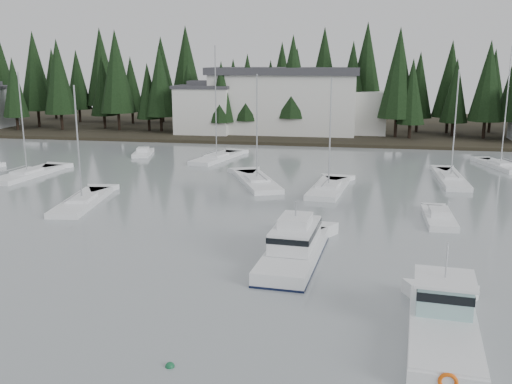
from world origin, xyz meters
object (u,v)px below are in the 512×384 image
at_px(house_west, 205,108).
at_px(sailboat_2, 27,176).
at_px(sailboat_1, 257,183).
at_px(lobster_boat_teal, 443,327).
at_px(sailboat_5, 451,180).
at_px(sailboat_4, 82,204).
at_px(harbor_inn, 296,101).
at_px(runabout_1, 439,219).
at_px(sailboat_0, 500,167).
at_px(cabin_cruiser_center, 294,250).
at_px(sailboat_9, 217,159).
at_px(sailboat_8, 328,190).
at_px(runabout_3, 143,154).

distance_m(house_west, sailboat_2, 38.66).
bearing_deg(sailboat_1, sailboat_2, 68.45).
height_order(sailboat_1, sailboat_2, sailboat_2).
xyz_separation_m(lobster_boat_teal, sailboat_5, (5.60, 36.97, -0.52)).
bearing_deg(sailboat_4, sailboat_5, -71.87).
relative_size(sailboat_1, sailboat_4, 1.06).
height_order(harbor_inn, runabout_1, harbor_inn).
relative_size(sailboat_0, sailboat_4, 1.33).
relative_size(cabin_cruiser_center, sailboat_2, 0.87).
bearing_deg(sailboat_0, sailboat_4, 106.05).
bearing_deg(sailboat_9, sailboat_8, -122.53).
distance_m(sailboat_0, sailboat_4, 48.38).
distance_m(sailboat_2, runabout_1, 43.96).
distance_m(harbor_inn, runabout_3, 30.70).
bearing_deg(sailboat_0, harbor_inn, 31.53).
bearing_deg(harbor_inn, cabin_cruiser_center, -83.58).
bearing_deg(sailboat_1, sailboat_0, -85.68).
bearing_deg(sailboat_8, lobster_boat_teal, -160.22).
relative_size(sailboat_5, runabout_1, 1.83).
bearing_deg(harbor_inn, sailboat_8, -79.06).
bearing_deg(sailboat_5, house_west, 48.07).
bearing_deg(house_west, runabout_3, -98.21).
relative_size(harbor_inn, sailboat_8, 2.55).
relative_size(harbor_inn, cabin_cruiser_center, 2.83).
relative_size(cabin_cruiser_center, sailboat_0, 0.71).
bearing_deg(lobster_boat_teal, runabout_1, -1.12).
bearing_deg(sailboat_5, runabout_1, 168.03).
bearing_deg(house_west, sailboat_5, -41.11).
relative_size(sailboat_1, sailboat_2, 0.98).
bearing_deg(sailboat_9, lobster_boat_teal, -141.10).
height_order(sailboat_4, runabout_1, sailboat_4).
xyz_separation_m(sailboat_2, sailboat_5, (45.92, 5.88, 0.00)).
distance_m(harbor_inn, sailboat_9, 27.57).
distance_m(sailboat_4, sailboat_5, 37.77).
bearing_deg(sailboat_8, runabout_3, 63.14).
bearing_deg(sailboat_8, house_west, 37.84).
height_order(house_west, sailboat_1, sailboat_1).
height_order(sailboat_0, sailboat_8, sailboat_0).
bearing_deg(sailboat_4, lobster_boat_teal, -133.60).
bearing_deg(harbor_inn, runabout_1, -71.13).
bearing_deg(sailboat_8, sailboat_1, 82.36).
distance_m(sailboat_9, runabout_3, 10.90).
height_order(lobster_boat_teal, sailboat_5, sailboat_5).
bearing_deg(lobster_boat_teal, sailboat_9, 31.57).
bearing_deg(lobster_boat_teal, harbor_inn, 17.30).
bearing_deg(harbor_inn, sailboat_0, -42.44).
relative_size(house_west, sailboat_9, 0.64).
height_order(cabin_cruiser_center, sailboat_9, sailboat_9).
height_order(sailboat_0, runabout_1, sailboat_0).
height_order(sailboat_1, runabout_1, sailboat_1).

